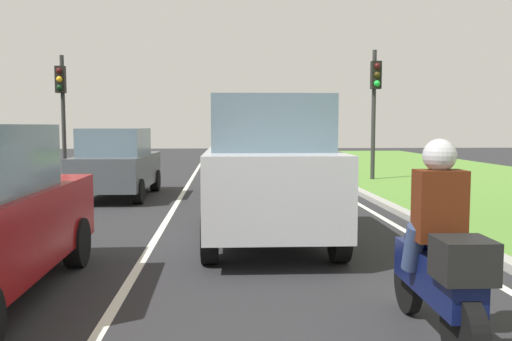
% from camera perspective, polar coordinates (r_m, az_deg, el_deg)
% --- Properties ---
extents(ground_plane, '(60.00, 60.00, 0.00)m').
position_cam_1_polar(ground_plane, '(13.31, -5.29, -3.14)').
color(ground_plane, '#262628').
extents(lane_line_center, '(0.12, 32.00, 0.01)m').
position_cam_1_polar(lane_line_center, '(13.36, -8.30, -3.14)').
color(lane_line_center, silver).
rests_on(lane_line_center, ground).
extents(lane_line_right_edge, '(0.12, 32.00, 0.01)m').
position_cam_1_polar(lane_line_right_edge, '(13.68, 9.98, -2.97)').
color(lane_line_right_edge, silver).
rests_on(lane_line_right_edge, ground).
extents(curb_right, '(0.24, 48.00, 0.12)m').
position_cam_1_polar(curb_right, '(13.80, 12.00, -2.70)').
color(curb_right, '#9E9B93').
rests_on(curb_right, ground).
extents(car_suv_ahead, '(2.03, 4.53, 2.28)m').
position_cam_1_polar(car_suv_ahead, '(8.54, 1.25, 0.28)').
color(car_suv_ahead, '#B7BABF').
rests_on(car_suv_ahead, ground).
extents(car_hatchback_far, '(1.83, 3.75, 1.78)m').
position_cam_1_polar(car_hatchback_far, '(14.04, -14.72, 0.75)').
color(car_hatchback_far, '#474C51').
rests_on(car_hatchback_far, ground).
extents(motorcycle, '(0.41, 1.90, 1.01)m').
position_cam_1_polar(motorcycle, '(4.79, 19.01, -10.88)').
color(motorcycle, '#0C143F').
rests_on(motorcycle, ground).
extents(rider_person, '(0.51, 0.41, 1.16)m').
position_cam_1_polar(rider_person, '(4.71, 19.02, -3.44)').
color(rider_person, '#4C1E0C').
rests_on(rider_person, ground).
extents(traffic_light_near_right, '(0.32, 0.50, 4.33)m').
position_cam_1_polar(traffic_light_near_right, '(18.03, 12.68, 7.96)').
color(traffic_light_near_right, '#2D2D2D').
rests_on(traffic_light_near_right, ground).
extents(traffic_light_overhead_left, '(0.32, 0.50, 4.24)m').
position_cam_1_polar(traffic_light_overhead_left, '(19.38, -20.18, 7.38)').
color(traffic_light_overhead_left, '#2D2D2D').
rests_on(traffic_light_overhead_left, ground).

